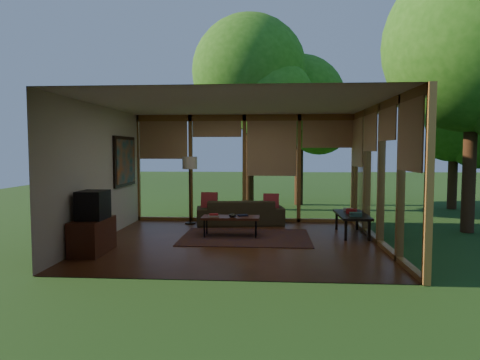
# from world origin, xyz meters

# --- Properties ---
(floor) EXTENTS (5.50, 5.50, 0.00)m
(floor) POSITION_xyz_m (0.00, 0.00, 0.00)
(floor) COLOR #5F3019
(floor) RESTS_ON ground
(ceiling) EXTENTS (5.50, 5.50, 0.00)m
(ceiling) POSITION_xyz_m (0.00, 0.00, 2.70)
(ceiling) COLOR white
(ceiling) RESTS_ON ground
(wall_left) EXTENTS (0.04, 5.00, 2.70)m
(wall_left) POSITION_xyz_m (-2.75, 0.00, 1.35)
(wall_left) COLOR beige
(wall_left) RESTS_ON ground
(wall_front) EXTENTS (5.50, 0.04, 2.70)m
(wall_front) POSITION_xyz_m (0.00, -2.50, 1.35)
(wall_front) COLOR beige
(wall_front) RESTS_ON ground
(window_wall_back) EXTENTS (5.50, 0.12, 2.70)m
(window_wall_back) POSITION_xyz_m (0.00, 2.50, 1.35)
(window_wall_back) COLOR olive
(window_wall_back) RESTS_ON ground
(window_wall_right) EXTENTS (0.12, 5.00, 2.70)m
(window_wall_right) POSITION_xyz_m (2.75, 0.00, 1.35)
(window_wall_right) COLOR olive
(window_wall_right) RESTS_ON ground
(exterior_lawn) EXTENTS (40.00, 40.00, 0.00)m
(exterior_lawn) POSITION_xyz_m (8.00, 8.00, -0.01)
(exterior_lawn) COLOR #22481B
(exterior_lawn) RESTS_ON ground
(tree_nw) EXTENTS (3.46, 3.46, 5.87)m
(tree_nw) POSITION_xyz_m (0.01, 4.77, 4.13)
(tree_nw) COLOR #3D2616
(tree_nw) RESTS_ON ground
(tree_ne) EXTENTS (2.99, 2.99, 4.94)m
(tree_ne) POSITION_xyz_m (1.61, 6.04, 3.43)
(tree_ne) COLOR #3D2616
(tree_ne) RESTS_ON ground
(tree_se) EXTENTS (3.83, 3.83, 6.02)m
(tree_se) POSITION_xyz_m (5.01, 1.39, 4.10)
(tree_se) COLOR #3D2616
(tree_se) RESTS_ON ground
(tree_far) EXTENTS (2.77, 2.77, 4.22)m
(tree_far) POSITION_xyz_m (6.27, 5.27, 2.82)
(tree_far) COLOR #3D2616
(tree_far) RESTS_ON ground
(rug) EXTENTS (2.64, 1.87, 0.01)m
(rug) POSITION_xyz_m (0.15, 0.46, 0.01)
(rug) COLOR brown
(rug) RESTS_ON floor
(sofa) EXTENTS (2.18, 1.11, 0.61)m
(sofa) POSITION_xyz_m (-0.07, 2.00, 0.30)
(sofa) COLOR #3A311D
(sofa) RESTS_ON floor
(pillow_left) EXTENTS (0.39, 0.21, 0.41)m
(pillow_left) POSITION_xyz_m (-0.82, 1.95, 0.58)
(pillow_left) COLOR maroon
(pillow_left) RESTS_ON sofa
(pillow_right) EXTENTS (0.37, 0.20, 0.39)m
(pillow_right) POSITION_xyz_m (0.68, 1.95, 0.57)
(pillow_right) COLOR maroon
(pillow_right) RESTS_ON sofa
(ct_book_lower) EXTENTS (0.24, 0.20, 0.03)m
(ct_book_lower) POSITION_xyz_m (-0.52, 0.47, 0.44)
(ct_book_lower) COLOR #AAA59A
(ct_book_lower) RESTS_ON coffee_table
(ct_book_upper) EXTENTS (0.21, 0.17, 0.03)m
(ct_book_upper) POSITION_xyz_m (-0.52, 0.47, 0.47)
(ct_book_upper) COLOR maroon
(ct_book_upper) RESTS_ON coffee_table
(ct_book_side) EXTENTS (0.24, 0.21, 0.03)m
(ct_book_side) POSITION_xyz_m (0.08, 0.60, 0.44)
(ct_book_side) COLOR black
(ct_book_side) RESTS_ON coffee_table
(ct_bowl) EXTENTS (0.16, 0.16, 0.07)m
(ct_bowl) POSITION_xyz_m (-0.12, 0.42, 0.46)
(ct_bowl) COLOR black
(ct_bowl) RESTS_ON coffee_table
(media_cabinet) EXTENTS (0.50, 1.00, 0.60)m
(media_cabinet) POSITION_xyz_m (-2.47, -1.06, 0.30)
(media_cabinet) COLOR #512416
(media_cabinet) RESTS_ON floor
(television) EXTENTS (0.45, 0.55, 0.50)m
(television) POSITION_xyz_m (-2.45, -1.06, 0.85)
(television) COLOR black
(television) RESTS_ON media_cabinet
(console_book_a) EXTENTS (0.25, 0.19, 0.09)m
(console_book_a) POSITION_xyz_m (2.40, 0.49, 0.50)
(console_book_a) COLOR #345C50
(console_book_a) RESTS_ON side_console
(console_book_b) EXTENTS (0.25, 0.22, 0.10)m
(console_book_b) POSITION_xyz_m (2.40, 0.94, 0.50)
(console_book_b) COLOR maroon
(console_book_b) RESTS_ON side_console
(console_book_c) EXTENTS (0.22, 0.17, 0.06)m
(console_book_c) POSITION_xyz_m (2.40, 1.34, 0.48)
(console_book_c) COLOR #AAA59A
(console_book_c) RESTS_ON side_console
(floor_lamp) EXTENTS (0.36, 0.36, 1.65)m
(floor_lamp) POSITION_xyz_m (-1.31, 2.02, 1.41)
(floor_lamp) COLOR black
(floor_lamp) RESTS_ON floor
(coffee_table) EXTENTS (1.20, 0.50, 0.43)m
(coffee_table) POSITION_xyz_m (-0.17, 0.52, 0.39)
(coffee_table) COLOR #512416
(coffee_table) RESTS_ON floor
(side_console) EXTENTS (0.60, 1.40, 0.46)m
(side_console) POSITION_xyz_m (2.40, 0.89, 0.41)
(side_console) COLOR black
(side_console) RESTS_ON floor
(wall_painting) EXTENTS (0.06, 1.35, 1.15)m
(wall_painting) POSITION_xyz_m (-2.71, 1.40, 1.55)
(wall_painting) COLOR black
(wall_painting) RESTS_ON wall_left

